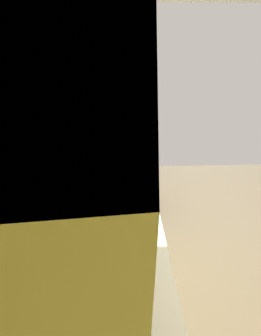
# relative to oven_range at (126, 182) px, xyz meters

# --- Properties ---
(ground_plane) EXTENTS (5.81, 5.81, 0.00)m
(ground_plane) POSITION_rel_oven_range_xyz_m (-1.41, -1.16, -0.47)
(ground_plane) COLOR brown
(wall_back) EXTENTS (3.75, 0.12, 2.75)m
(wall_back) POSITION_rel_oven_range_xyz_m (-1.41, 0.40, 0.90)
(wall_back) COLOR #DAC876
(wall_back) RESTS_ON ground_plane
(counter_run) EXTENTS (2.89, 0.63, 0.92)m
(counter_run) POSITION_rel_oven_range_xyz_m (-1.77, 0.04, -0.01)
(counter_run) COLOR #D2C56E
(counter_run) RESTS_ON ground_plane
(upper_cabinets) EXTENTS (2.24, 0.32, 0.66)m
(upper_cabinets) POSITION_rel_oven_range_xyz_m (-1.77, 0.18, 1.44)
(upper_cabinets) COLOR #CDC771
(oven_range) EXTENTS (0.67, 0.69, 1.10)m
(oven_range) POSITION_rel_oven_range_xyz_m (0.00, 0.00, 0.00)
(oven_range) COLOR black
(oven_range) RESTS_ON ground_plane
(microwave) EXTENTS (0.45, 0.34, 0.27)m
(microwave) POSITION_rel_oven_range_xyz_m (-1.22, 0.06, 0.58)
(microwave) COLOR #B7BABF
(microwave) RESTS_ON counter_run
(bowl) EXTENTS (0.16, 0.16, 0.05)m
(bowl) POSITION_rel_oven_range_xyz_m (-1.69, -0.03, 0.47)
(bowl) COLOR gold
(bowl) RESTS_ON counter_run
(kettle) EXTENTS (0.18, 0.13, 0.17)m
(kettle) POSITION_rel_oven_range_xyz_m (-0.69, -0.03, 0.52)
(kettle) COLOR red
(kettle) RESTS_ON counter_run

